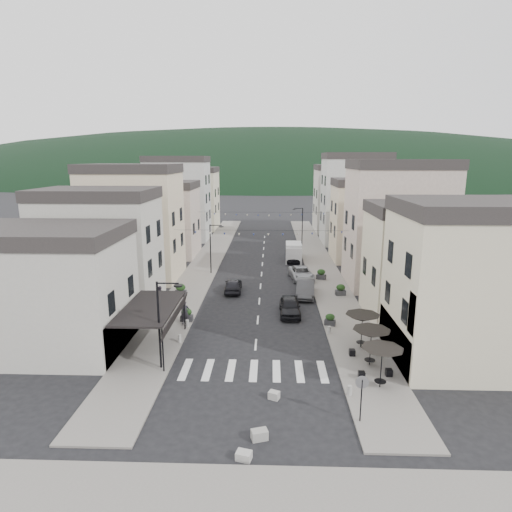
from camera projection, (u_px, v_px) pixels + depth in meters
The scene contains 33 objects.
ground at pixel (252, 386), 26.04m from camera, with size 700.00×700.00×0.00m, color black.
sidewalk_left at pixel (207, 261), 57.46m from camera, with size 4.00×76.00×0.12m, color slate.
sidewalk_right at pixel (319, 262), 56.96m from camera, with size 4.00×76.00×0.12m, color slate.
hill_backdrop at pixel (269, 177), 318.37m from camera, with size 640.00×360.00×70.00m, color black.
boutique_building at pixel (39, 295), 30.54m from camera, with size 12.00×8.00×8.00m, color #ADAA9F.
bistro_building at pixel (473, 291), 28.34m from camera, with size 10.00×8.00×10.00m, color beige.
boutique_awning at pixel (154, 309), 30.46m from camera, with size 3.77×7.50×3.28m.
buildings_row_left at pixel (164, 211), 61.95m from camera, with size 10.20×54.16×14.00m.
buildings_row_right at pixel (367, 212), 59.81m from camera, with size 10.20×54.16×14.50m.
cafe_terrace at pixel (371, 334), 27.99m from camera, with size 2.50×8.10×2.53m.
streetlamp_left_near at pixel (163, 316), 27.36m from camera, with size 1.70×0.56×6.00m.
streetlamp_left_far at pixel (213, 244), 50.75m from camera, with size 1.70×0.56×6.00m.
streetlamp_right_far at pixel (301, 222), 67.90m from camera, with size 1.70×0.56×6.00m.
traffic_sign at pixel (362, 390), 22.01m from camera, with size 0.70×0.07×2.70m.
bollards at pixel (256, 342), 31.30m from camera, with size 11.66×10.26×0.60m.
bunting_near at pixel (261, 233), 46.22m from camera, with size 19.00×0.28×0.62m.
bunting_far at pixel (263, 215), 61.81m from camera, with size 19.00×0.28×0.62m.
parked_car_a at pixel (290, 306), 37.87m from camera, with size 1.80×4.47×1.52m, color black.
parked_car_b at pixel (305, 288), 43.01m from camera, with size 1.76×5.06×1.67m, color #353538.
parked_car_c at pixel (301, 273), 48.99m from camera, with size 2.39×5.18×1.44m, color #95979D.
parked_car_d at pixel (293, 257), 57.24m from camera, with size 1.79×4.41×1.28m, color black.
parked_car_e at pixel (233, 285), 44.43m from camera, with size 1.72×4.27×1.45m, color black.
delivery_van at pixel (294, 252), 57.96m from camera, with size 2.28×5.37×2.54m.
pedestrian_a at pixel (185, 313), 35.35m from camera, with size 0.72×0.47×1.98m, color black.
pedestrian_b at pixel (161, 296), 39.94m from camera, with size 0.89×0.69×1.83m, color #25202B.
concrete_block_a at pixel (259, 435), 21.08m from camera, with size 0.80×0.50×0.50m, color gray.
concrete_block_b at pixel (274, 395), 24.65m from camera, with size 0.60×0.45×0.45m, color #A4A19C.
concrete_block_c at pixel (244, 456), 19.66m from camera, with size 0.70×0.50×0.40m, color #A29F9A.
planter_la at pixel (187, 315), 36.11m from camera, with size 1.05×0.62×1.14m.
planter_lb at pixel (181, 290), 42.71m from camera, with size 1.13×0.63×1.26m.
planter_ra at pixel (330, 320), 35.22m from camera, with size 0.99×0.73×0.99m.
planter_rb at pixel (341, 290), 42.97m from camera, with size 1.07×0.66×1.14m.
planter_rc at pixel (321, 274), 48.67m from camera, with size 1.19×0.91×1.18m.
Camera 1 is at (1.03, -23.60, 13.54)m, focal length 30.00 mm.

